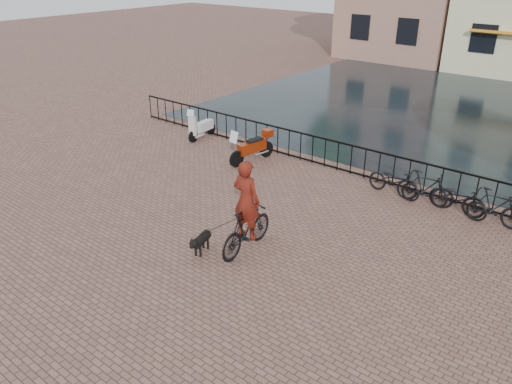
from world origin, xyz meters
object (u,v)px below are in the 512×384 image
Objects in this scene: motorcycle at (252,144)px; scooter at (202,122)px; dog at (202,242)px; cyclist at (246,212)px.

scooter reaches higher than motorcycle.
dog is 0.47× the size of motorcycle.
dog is 0.61× the size of scooter.
dog is 6.04m from motorcycle.
scooter reaches higher than dog.
cyclist is 1.88× the size of scooter.
cyclist reaches higher than dog.
cyclist is 1.46× the size of motorcycle.
scooter is at bearing 176.12° from motorcycle.
cyclist is 5.83m from motorcycle.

